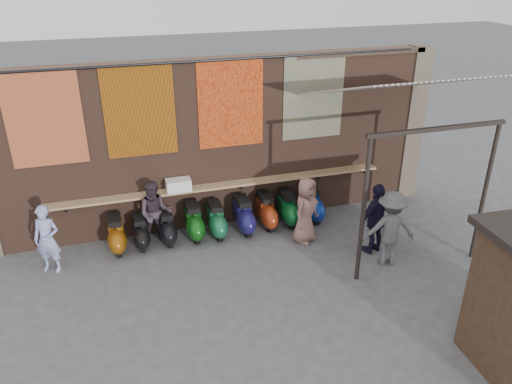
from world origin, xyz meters
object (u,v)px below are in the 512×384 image
Objects in this scene: scooter_stool_0 at (117,235)px; diner_right at (155,213)px; scooter_stool_7 at (287,208)px; shopper_grey at (390,228)px; scooter_stool_8 at (311,204)px; scooter_stool_6 at (266,211)px; diner_left at (47,239)px; shelf_box at (179,185)px; scooter_stool_1 at (141,232)px; scooter_stool_4 at (216,220)px; scooter_stool_5 at (244,216)px; shopper_navy at (377,219)px; shopper_tan at (306,210)px; scooter_stool_3 at (194,221)px; scooter_stool_2 at (167,227)px.

diner_right reaches higher than scooter_stool_0.
shopper_grey is at bearing -57.74° from scooter_stool_7.
shopper_grey is at bearing -71.01° from scooter_stool_8.
scooter_stool_0 is 5.94m from shopper_grey.
diner_left reaches higher than scooter_stool_6.
shelf_box is 0.63× the size of scooter_stool_8.
scooter_stool_6 reaches higher than scooter_stool_1.
scooter_stool_1 is 0.49× the size of diner_right.
diner_left is at bearing -173.77° from scooter_stool_4.
shopper_grey is at bearing -49.24° from scooter_stool_6.
diner_left is at bearing -174.86° from scooter_stool_5.
scooter_stool_4 is at bearing 179.18° from scooter_stool_5.
diner_left reaches higher than scooter_stool_8.
shelf_box is 2.72m from scooter_stool_7.
scooter_stool_1 is at bearing 179.49° from scooter_stool_4.
shopper_navy is (3.19, -1.73, 0.42)m from scooter_stool_4.
scooter_stool_1 is at bearing -9.15° from shopper_grey.
scooter_stool_7 is at bearing 59.64° from shopper_tan.
shopper_grey reaches higher than scooter_stool_3.
diner_left is (-2.48, -0.44, 0.37)m from scooter_stool_2.
scooter_stool_7 is at bearing 3.02° from scooter_stool_5.
diner_right is (0.89, 0.03, 0.38)m from scooter_stool_0.
scooter_stool_7 is (2.57, -0.28, -0.85)m from shelf_box.
scooter_stool_1 is at bearing 129.74° from shopper_tan.
shelf_box is 1.21m from scooter_stool_4.
diner_right is (-2.04, 0.04, 0.35)m from scooter_stool_5.
shopper_tan is (-0.54, -0.92, 0.36)m from scooter_stool_8.
shopper_tan is (5.52, -0.44, 0.04)m from diner_left.
scooter_stool_4 is 0.50× the size of shopper_grey.
shopper_navy is (5.46, -1.73, 0.42)m from scooter_stool_0.
shopper_navy is at bearing -34.21° from scooter_stool_5.
scooter_stool_0 is 1.46m from diner_left.
diner_right is (-3.81, -0.04, 0.35)m from scooter_stool_8.
shelf_box is at bearing 18.22° from scooter_stool_1.
scooter_stool_6 is at bearing 9.25° from diner_right.
scooter_stool_6 is (3.52, 0.07, 0.01)m from scooter_stool_0.
scooter_stool_5 is at bearing 27.56° from diner_left.
scooter_stool_8 is at bearing 22.62° from shopper_tan.
diner_right reaches higher than scooter_stool_7.
scooter_stool_7 is (2.94, 0.01, 0.04)m from scooter_stool_2.
shopper_grey is (1.97, -2.29, 0.43)m from scooter_stool_6.
shopper_grey reaches higher than scooter_stool_5.
scooter_stool_7 is (2.32, -0.01, -0.01)m from scooter_stool_3.
scooter_stool_3 is 0.92m from diner_right.
scooter_stool_8 reaches higher than scooter_stool_0.
scooter_stool_4 reaches higher than scooter_stool_1.
scooter_stool_8 is (1.18, 0.01, 0.02)m from scooter_stool_6.
scooter_stool_4 is 0.56× the size of diner_left.
shopper_grey reaches higher than scooter_stool_1.
shelf_box reaches higher than scooter_stool_6.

